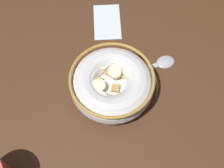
{
  "coord_description": "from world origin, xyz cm",
  "views": [
    {
      "loc": [
        23.78,
        -11.95,
        53.86
      ],
      "look_at": [
        0.0,
        0.0,
        3.0
      ],
      "focal_mm": 47.88,
      "sensor_mm": 36.0,
      "label": 1
    }
  ],
  "objects": [
    {
      "name": "ground_plane",
      "position": [
        0.0,
        0.0,
        -1.0
      ],
      "size": [
        109.81,
        109.81,
        2.0
      ],
      "primitive_type": "cube",
      "color": "#472B19"
    },
    {
      "name": "cereal_bowl",
      "position": [
        -0.02,
        -0.0,
        2.99
      ],
      "size": [
        16.26,
        16.26,
        5.56
      ],
      "color": "silver",
      "rests_on": "ground_plane"
    },
    {
      "name": "spoon",
      "position": [
        -1.17,
        11.41,
        0.34
      ],
      "size": [
        3.34,
        13.75,
        0.8
      ],
      "color": "#A5A5AD",
      "rests_on": "ground_plane"
    },
    {
      "name": "folded_napkin",
      "position": [
        -16.22,
        6.91,
        0.15
      ],
      "size": [
        11.58,
        9.51,
        0.3
      ],
      "primitive_type": "cube",
      "rotation": [
        0.0,
        0.0,
        -0.41
      ],
      "color": "silver",
      "rests_on": "ground_plane"
    }
  ]
}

